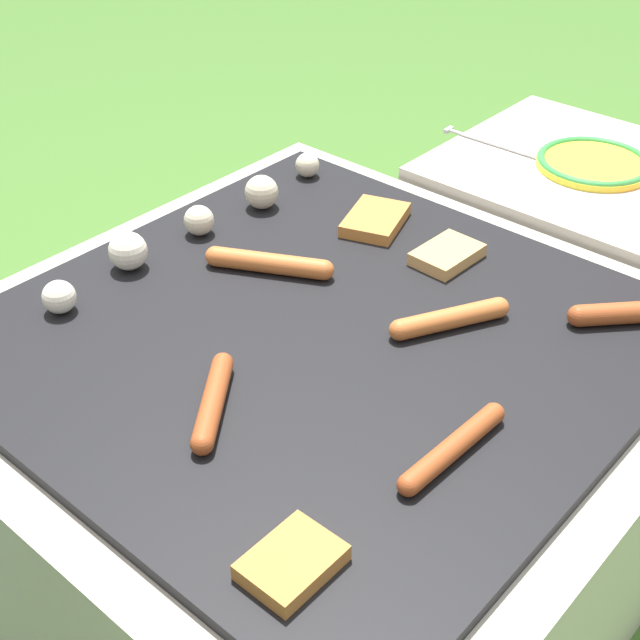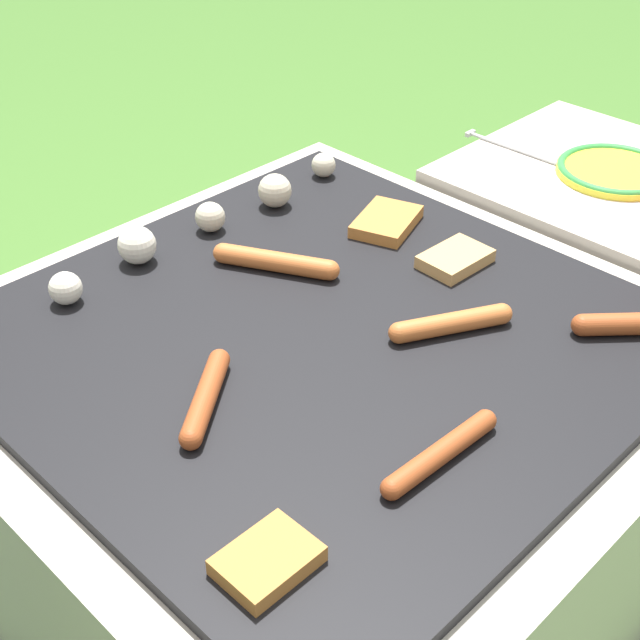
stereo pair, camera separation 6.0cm
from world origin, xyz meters
The scene contains 14 objects.
ground_plane centered at (0.00, 0.00, 0.00)m, with size 14.00×14.00×0.00m, color #3D6628.
grill centered at (0.00, 0.00, 0.20)m, with size 0.93×0.93×0.41m.
side_ledge centered at (0.71, -0.04, 0.20)m, with size 0.47×0.54×0.41m.
sausage_back_center centered at (0.30, -0.31, 0.42)m, with size 0.14×0.13×0.03m.
sausage_front_center centered at (0.13, -0.13, 0.42)m, with size 0.16×0.10×0.03m.
sausage_mid_right centered at (-0.08, -0.27, 0.42)m, with size 0.19×0.03×0.03m.
sausage_front_right centered at (0.06, 0.16, 0.42)m, with size 0.11×0.18×0.03m.
sausage_back_right centered at (-0.21, -0.01, 0.42)m, with size 0.15×0.12×0.03m.
bread_slice_left centered at (0.28, 0.13, 0.42)m, with size 0.14×0.12×0.02m.
bread_slice_center centered at (0.27, -0.02, 0.42)m, with size 0.11×0.08×0.02m.
bread_slice_right centered at (-0.32, -0.24, 0.42)m, with size 0.10×0.07×0.02m.
mushroom_row centered at (0.00, 0.32, 0.43)m, with size 0.73×0.07×0.06m.
plate_colorful centered at (0.71, -0.04, 0.41)m, with size 0.21×0.21×0.02m.
fork_utensil centered at (0.67, 0.16, 0.41)m, with size 0.02×0.22×0.01m.
Camera 2 is at (-0.69, -0.69, 1.12)m, focal length 50.00 mm.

